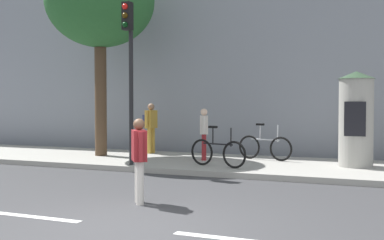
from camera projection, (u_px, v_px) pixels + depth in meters
name	position (u px, v px, depth m)	size (l,w,h in m)	color
ground_plane	(125.00, 227.00, 7.13)	(80.00, 80.00, 0.00)	#38383A
sidewalk_curb	(250.00, 165.00, 13.61)	(36.00, 4.00, 0.15)	#9E9B93
lane_markings	(125.00, 227.00, 7.13)	(25.80, 0.16, 0.01)	silver
building_backdrop	(285.00, 38.00, 18.08)	(36.00, 5.00, 8.62)	gray
traffic_light	(129.00, 57.00, 12.96)	(0.24, 0.45, 4.42)	black
poster_column	(356.00, 118.00, 12.76)	(0.98, 0.98, 2.55)	#9E9B93
street_tree	(100.00, 2.00, 15.33)	(3.50, 3.50, 6.47)	#4C3826
pedestrian_in_red_top	(139.00, 154.00, 8.78)	(0.47, 0.56, 1.57)	silver
pedestrian_near_pole	(204.00, 130.00, 14.25)	(0.36, 0.54, 1.54)	maroon
pedestrian_with_backpack	(151.00, 124.00, 16.16)	(0.41, 0.61, 1.69)	#B78C33
bicycle_leaning	(265.00, 147.00, 14.27)	(1.73, 0.49, 1.09)	black
bicycle_upright	(218.00, 152.00, 12.74)	(1.72, 0.53, 1.09)	black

